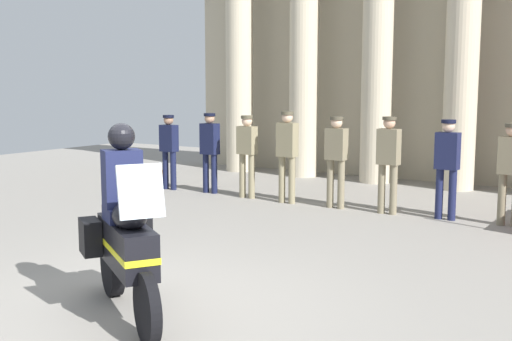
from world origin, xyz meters
The scene contains 12 objects.
ground_plane centered at (0.00, 0.00, 0.00)m, with size 28.00×28.00×0.00m, color gray.
colonnade_backdrop centered at (0.62, 9.92, 3.79)m, with size 14.98×1.57×7.10m.
officer_in_row_0 centered at (-4.71, 6.02, 0.96)m, with size 0.39×0.24×1.63m.
officer_in_row_1 centered at (-3.67, 6.12, 0.99)m, with size 0.39×0.24×1.69m.
officer_in_row_2 centered at (-2.68, 6.03, 0.99)m, with size 0.39×0.24×1.67m.
officer_in_row_3 centered at (-1.72, 5.97, 1.05)m, with size 0.39×0.24×1.77m.
officer_in_row_4 centered at (-0.70, 6.01, 1.01)m, with size 0.39×0.24×1.70m.
officer_in_row_5 centered at (0.30, 6.02, 1.02)m, with size 0.39×0.24×1.72m.
officer_in_row_6 centered at (1.31, 6.08, 1.00)m, with size 0.39×0.24×1.70m.
officer_in_row_7 centered at (2.32, 6.13, 0.98)m, with size 0.39×0.24×1.66m.
motorcycle_with_rider centered at (-0.07, -0.13, 0.79)m, with size 1.82×1.28×1.90m.
briefcase_on_ground centered at (-5.21, 6.19, 0.18)m, with size 0.10×0.32×0.36m, color brown.
Camera 1 is at (4.25, -4.54, 2.25)m, focal length 44.34 mm.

